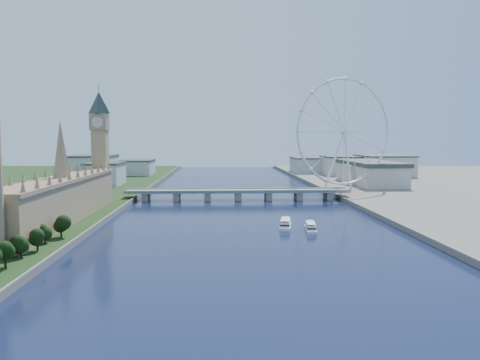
{
  "coord_description": "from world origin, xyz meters",
  "views": [
    {
      "loc": [
        -20.11,
        -158.16,
        59.81
      ],
      "look_at": [
        -2.35,
        210.0,
        27.6
      ],
      "focal_mm": 35.0,
      "sensor_mm": 36.0,
      "label": 1
    }
  ],
  "objects": [
    {
      "name": "tour_boat_far",
      "position": [
        40.62,
        140.99,
        0.0
      ],
      "size": [
        10.07,
        27.92,
        6.01
      ],
      "primitive_type": null,
      "rotation": [
        0.0,
        0.0,
        -0.12
      ],
      "color": "silver",
      "rests_on": "ground"
    },
    {
      "name": "london_eye",
      "position": [
        119.98,
        355.08,
        67.52
      ],
      "size": [
        113.6,
        39.12,
        124.3
      ],
      "color": "silver",
      "rests_on": "ground"
    },
    {
      "name": "county_hall",
      "position": [
        175.0,
        430.0,
        0.0
      ],
      "size": [
        54.0,
        144.0,
        35.0
      ],
      "primitive_type": null,
      "color": "beige",
      "rests_on": "ground"
    },
    {
      "name": "city_skyline",
      "position": [
        39.22,
        560.08,
        16.96
      ],
      "size": [
        505.0,
        280.0,
        32.0
      ],
      "color": "beige",
      "rests_on": "ground"
    },
    {
      "name": "tree_row",
      "position": [
        -113.0,
        42.0,
        8.95
      ],
      "size": [
        7.8,
        151.8,
        19.7
      ],
      "color": "black",
      "rests_on": "ground"
    },
    {
      "name": "big_ben",
      "position": [
        -128.0,
        278.0,
        66.57
      ],
      "size": [
        20.02,
        20.02,
        110.0
      ],
      "color": "tan",
      "rests_on": "ground"
    },
    {
      "name": "parliament_range",
      "position": [
        -128.0,
        170.0,
        18.48
      ],
      "size": [
        24.0,
        200.0,
        70.0
      ],
      "color": "tan",
      "rests_on": "ground"
    },
    {
      "name": "ground",
      "position": [
        0.0,
        0.0,
        0.0
      ],
      "size": [
        2000.0,
        2000.0,
        0.0
      ],
      "primitive_type": "plane",
      "color": "#1A2849",
      "rests_on": "ground"
    },
    {
      "name": "westminster_bridge",
      "position": [
        0.0,
        300.0,
        6.63
      ],
      "size": [
        220.0,
        22.0,
        9.5
      ],
      "color": "gray",
      "rests_on": "ground"
    },
    {
      "name": "tour_boat_near",
      "position": [
        25.65,
        152.13,
        0.0
      ],
      "size": [
        12.82,
        30.55,
        6.55
      ],
      "primitive_type": null,
      "rotation": [
        0.0,
        0.0,
        -0.18
      ],
      "color": "silver",
      "rests_on": "ground"
    }
  ]
}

